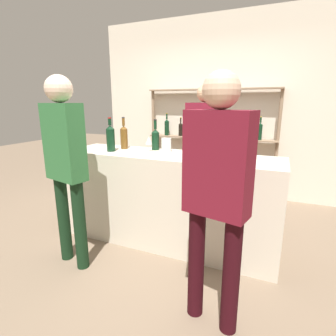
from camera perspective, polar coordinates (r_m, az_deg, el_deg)
name	(u,v)px	position (r m, az deg, el deg)	size (l,w,h in m)	color
ground_plane	(168,240)	(3.02, 0.00, -15.46)	(16.00, 16.00, 0.00)	#7A6651
bar_counter	(168,199)	(2.81, 0.00, -6.77)	(2.26, 0.60, 0.97)	beige
back_wall	(214,108)	(4.44, 9.91, 12.73)	(3.86, 0.12, 2.80)	beige
back_shelf	(210,126)	(4.28, 9.06, 9.02)	(2.07, 0.18, 1.70)	#897056
counter_bottle_0	(111,138)	(2.88, -12.40, 6.47)	(0.09, 0.09, 0.36)	black
counter_bottle_1	(124,137)	(3.02, -9.56, 6.78)	(0.08, 0.08, 0.36)	brown
counter_bottle_2	(198,144)	(2.45, 6.44, 5.31)	(0.07, 0.07, 0.35)	#0F1956
counter_bottle_3	(155,139)	(2.91, -2.75, 6.41)	(0.08, 0.08, 0.33)	black
wine_glass	(149,141)	(2.82, -4.23, 5.90)	(0.07, 0.07, 0.16)	silver
ice_bucket	(214,146)	(2.56, 10.07, 4.66)	(0.23, 0.23, 0.20)	#B2B2B7
cork_jar	(166,145)	(2.79, -0.37, 5.00)	(0.11, 0.11, 0.15)	silver
customer_left	(65,157)	(2.44, -21.45, 2.21)	(0.42, 0.25, 1.71)	black
customer_right	(217,186)	(1.63, 10.60, -3.78)	(0.43, 0.26, 1.66)	black
server_behind_counter	(204,141)	(3.42, 7.93, 5.76)	(0.47, 0.22, 1.71)	black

